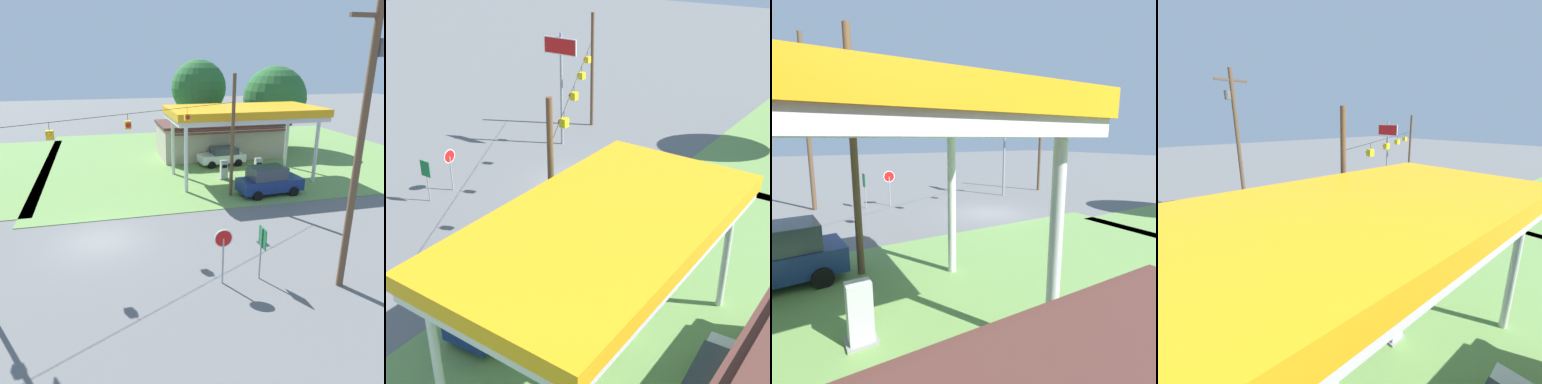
# 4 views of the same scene
# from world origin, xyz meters

# --- Properties ---
(ground_plane) EXTENTS (160.00, 160.00, 0.00)m
(ground_plane) POSITION_xyz_m (0.00, 0.00, 0.00)
(ground_plane) COLOR slate
(gas_station_canopy) EXTENTS (11.56, 6.11, 5.64)m
(gas_station_canopy) POSITION_xyz_m (11.17, 8.78, 5.13)
(gas_station_canopy) COLOR silver
(gas_station_canopy) RESTS_ON ground
(fuel_pump_near) EXTENTS (0.71, 0.56, 1.54)m
(fuel_pump_near) POSITION_xyz_m (9.71, 8.77, 0.73)
(fuel_pump_near) COLOR gray
(fuel_pump_near) RESTS_ON ground
(fuel_pump_far) EXTENTS (0.71, 0.56, 1.54)m
(fuel_pump_far) POSITION_xyz_m (12.64, 8.77, 0.73)
(fuel_pump_far) COLOR gray
(fuel_pump_far) RESTS_ON ground
(car_at_pumps_front) EXTENTS (4.67, 2.40, 2.04)m
(car_at_pumps_front) POSITION_xyz_m (11.61, 4.59, 1.02)
(car_at_pumps_front) COLOR navy
(car_at_pumps_front) RESTS_ON ground
(stop_sign_roadside) EXTENTS (0.80, 0.08, 2.50)m
(stop_sign_roadside) POSITION_xyz_m (4.91, -5.33, 1.81)
(stop_sign_roadside) COLOR #99999E
(stop_sign_roadside) RESTS_ON ground
(stop_sign_overhead) EXTENTS (0.22, 2.54, 7.55)m
(stop_sign_overhead) POSITION_xyz_m (-4.47, -4.50, 5.45)
(stop_sign_overhead) COLOR gray
(stop_sign_overhead) RESTS_ON ground
(route_sign) EXTENTS (0.10, 0.70, 2.40)m
(route_sign) POSITION_xyz_m (6.61, -5.37, 1.71)
(route_sign) COLOR gray
(route_sign) RESTS_ON ground
(signal_span_gantry) EXTENTS (18.15, 10.24, 8.22)m
(signal_span_gantry) POSITION_xyz_m (0.00, -0.01, 4.50)
(signal_span_gantry) COLOR brown
(signal_span_gantry) RESTS_ON ground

